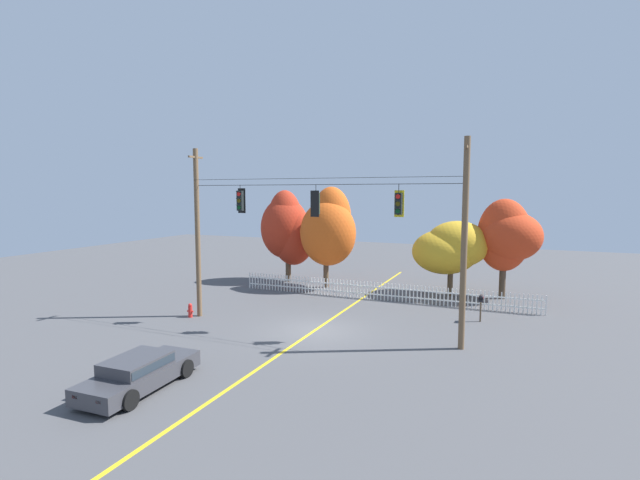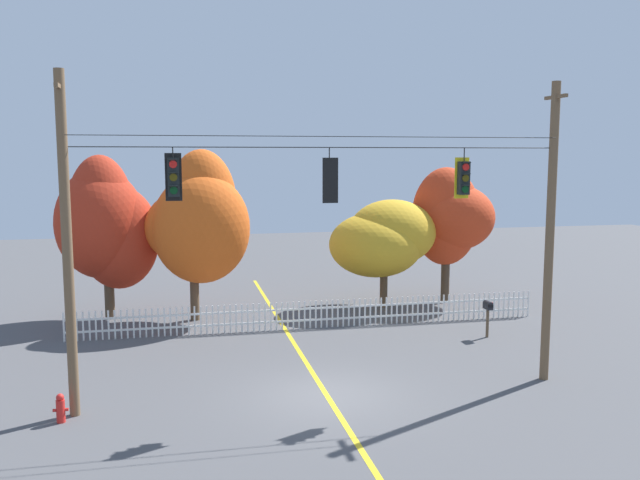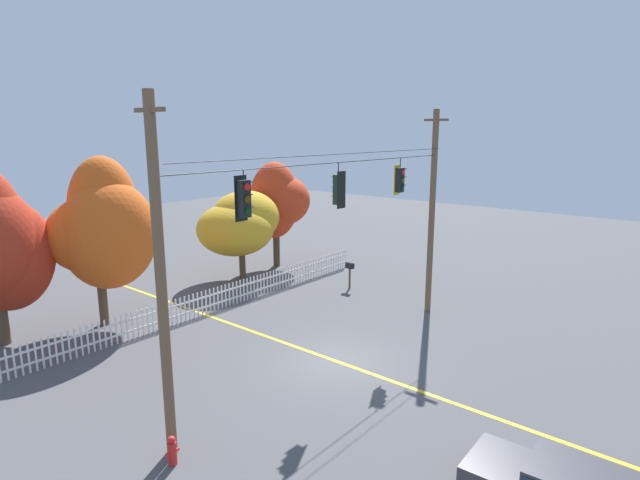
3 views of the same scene
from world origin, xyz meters
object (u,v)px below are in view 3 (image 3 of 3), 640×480
at_px(traffic_signal_southbound_primary, 338,189).
at_px(autumn_maple_far_west, 278,201).
at_px(traffic_signal_northbound_secondary, 244,199).
at_px(autumn_maple_mid, 103,229).
at_px(fire_hydrant, 172,451).
at_px(roadside_mailbox, 350,267).
at_px(autumn_oak_far_east, 240,224).
at_px(traffic_signal_westbound_side, 400,180).

bearing_deg(traffic_signal_southbound_primary, autumn_maple_far_west, 52.90).
bearing_deg(traffic_signal_northbound_secondary, autumn_maple_mid, 84.69).
bearing_deg(traffic_signal_southbound_primary, autumn_maple_mid, 108.79).
height_order(fire_hydrant, roadside_mailbox, roadside_mailbox).
xyz_separation_m(traffic_signal_southbound_primary, autumn_oak_far_east, (4.87, 10.48, -3.05)).
height_order(traffic_signal_northbound_secondary, fire_hydrant, traffic_signal_northbound_secondary).
relative_size(traffic_signal_westbound_side, fire_hydrant, 1.91).
xyz_separation_m(traffic_signal_northbound_secondary, autumn_maple_far_west, (12.40, 10.87, -2.27)).
distance_m(autumn_oak_far_east, roadside_mailbox, 6.48).
xyz_separation_m(traffic_signal_northbound_secondary, roadside_mailbox, (11.36, 4.73, -5.10)).
bearing_deg(traffic_signal_southbound_primary, roadside_mailbox, 33.42).
xyz_separation_m(autumn_maple_mid, roadside_mailbox, (10.47, -4.87, -2.98)).
bearing_deg(roadside_mailbox, autumn_maple_mid, 155.06).
bearing_deg(autumn_maple_mid, fire_hydrant, -111.10).
xyz_separation_m(autumn_maple_mid, autumn_oak_far_east, (8.14, 0.86, -1.03)).
distance_m(traffic_signal_northbound_secondary, roadside_mailbox, 13.32).
xyz_separation_m(traffic_signal_southbound_primary, autumn_maple_far_west, (8.23, 10.89, -2.16)).
relative_size(traffic_signal_northbound_secondary, autumn_maple_mid, 0.20).
xyz_separation_m(autumn_oak_far_east, fire_hydrant, (-12.02, -10.89, -2.70)).
bearing_deg(roadside_mailbox, autumn_oak_far_east, 112.08).
bearing_deg(roadside_mailbox, fire_hydrant, -160.19).
bearing_deg(autumn_maple_far_west, traffic_signal_southbound_primary, -127.10).
bearing_deg(traffic_signal_northbound_secondary, autumn_oak_far_east, 49.17).
bearing_deg(autumn_oak_far_east, traffic_signal_southbound_primary, -114.93).
bearing_deg(traffic_signal_westbound_side, traffic_signal_southbound_primary, -179.72).
bearing_deg(autumn_maple_mid, roadside_mailbox, -24.94).
distance_m(traffic_signal_westbound_side, fire_hydrant, 12.51).
xyz_separation_m(autumn_maple_mid, autumn_maple_far_west, (11.51, 1.27, -0.14)).
bearing_deg(autumn_maple_far_west, traffic_signal_northbound_secondary, -138.76).
relative_size(traffic_signal_northbound_secondary, fire_hydrant, 1.85).
relative_size(autumn_oak_far_east, roadside_mailbox, 3.49).
bearing_deg(traffic_signal_northbound_secondary, roadside_mailbox, 22.60).
distance_m(traffic_signal_southbound_primary, roadside_mailbox, 9.96).
height_order(traffic_signal_westbound_side, roadside_mailbox, traffic_signal_westbound_side).
distance_m(traffic_signal_northbound_secondary, autumn_maple_far_west, 16.64).
distance_m(traffic_signal_northbound_secondary, autumn_oak_far_east, 14.18).
bearing_deg(autumn_maple_far_west, autumn_oak_far_east, -173.05).
height_order(traffic_signal_northbound_secondary, traffic_signal_southbound_primary, same).
height_order(autumn_maple_far_west, roadside_mailbox, autumn_maple_far_west).
distance_m(traffic_signal_westbound_side, roadside_mailbox, 7.63).
distance_m(traffic_signal_northbound_secondary, traffic_signal_westbound_side, 8.11).
relative_size(traffic_signal_southbound_primary, autumn_oak_far_east, 0.31).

